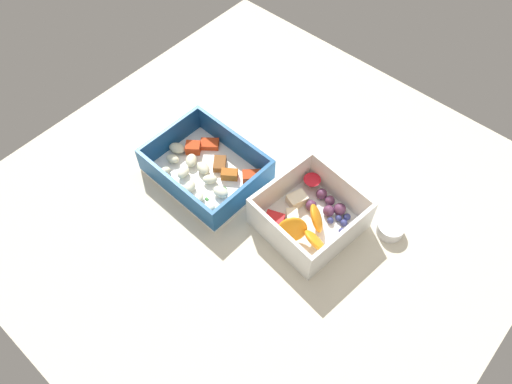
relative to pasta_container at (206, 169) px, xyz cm
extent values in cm
cube|color=beige|center=(10.76, 1.94, -2.67)|extent=(80.00, 80.00, 2.00)
cube|color=white|center=(0.12, -0.03, -1.37)|extent=(18.77, 14.72, 0.60)
cube|color=#19518C|center=(-8.76, 0.23, 1.33)|extent=(1.01, 14.21, 4.80)
cube|color=#19518C|center=(9.01, -0.29, 1.33)|extent=(1.01, 14.21, 4.80)
cube|color=#19518C|center=(0.32, 6.76, 1.33)|extent=(17.18, 1.10, 4.80)
cube|color=#19518C|center=(-0.07, -6.83, 1.33)|extent=(17.18, 1.10, 4.80)
ellipsoid|color=beige|center=(0.44, -4.27, -0.22)|extent=(2.53, 2.90, 1.21)
ellipsoid|color=beige|center=(5.05, -1.67, -0.11)|extent=(3.00, 2.30, 1.37)
ellipsoid|color=beige|center=(3.10, -4.83, -0.29)|extent=(2.38, 2.67, 1.11)
ellipsoid|color=beige|center=(-3.30, -0.28, -0.12)|extent=(3.18, 3.29, 1.35)
ellipsoid|color=beige|center=(-2.47, -2.94, -0.23)|extent=(2.03, 2.63, 1.20)
ellipsoid|color=beige|center=(1.88, -0.97, -0.20)|extent=(2.98, 2.97, 1.24)
ellipsoid|color=beige|center=(-6.03, -2.11, -0.25)|extent=(2.75, 2.32, 1.17)
ellipsoid|color=beige|center=(-5.23, -4.79, -0.34)|extent=(2.18, 2.50, 1.05)
ellipsoid|color=beige|center=(-0.57, -0.08, -0.11)|extent=(3.13, 2.53, 1.37)
ellipsoid|color=beige|center=(-7.05, -0.03, -0.05)|extent=(3.45, 2.96, 1.46)
ellipsoid|color=beige|center=(5.79, -5.12, -0.35)|extent=(1.85, 2.32, 1.03)
cube|color=brown|center=(0.69, 2.58, -0.46)|extent=(3.43, 3.58, 1.22)
cube|color=red|center=(-5.13, 1.72, -0.21)|extent=(3.27, 3.20, 1.71)
cube|color=#AD5B1E|center=(3.60, 2.31, -0.30)|extent=(3.19, 2.94, 1.55)
cube|color=red|center=(-3.76, 4.65, -0.55)|extent=(3.84, 3.70, 1.05)
cube|color=red|center=(6.76, 4.30, -0.37)|extent=(3.87, 3.85, 1.40)
cube|color=#387A33|center=(4.63, -0.32, -0.97)|extent=(0.60, 0.40, 0.20)
cube|color=#387A33|center=(0.78, -0.79, -0.97)|extent=(0.60, 0.40, 0.20)
cube|color=#387A33|center=(2.97, 1.15, -0.97)|extent=(0.60, 0.40, 0.20)
cube|color=#387A33|center=(-0.41, -4.21, -0.97)|extent=(0.60, 0.40, 0.20)
cube|color=#387A33|center=(3.87, -3.84, -0.97)|extent=(0.60, 0.40, 0.20)
cube|color=#387A33|center=(5.03, -1.40, -0.97)|extent=(0.60, 0.40, 0.20)
cube|color=white|center=(19.09, 3.81, -1.37)|extent=(15.33, 15.71, 0.60)
cube|color=white|center=(12.55, 4.57, 1.87)|extent=(2.25, 14.17, 5.87)
cube|color=white|center=(25.63, 3.04, 1.87)|extent=(2.25, 14.17, 5.87)
cube|color=white|center=(19.88, 10.56, 1.87)|extent=(12.56, 2.06, 5.87)
cube|color=white|center=(18.30, -2.95, 1.87)|extent=(12.56, 2.06, 5.87)
ellipsoid|color=orange|center=(20.33, 3.82, 1.41)|extent=(5.36, 5.36, 4.75)
ellipsoid|color=orange|center=(22.54, 0.60, 1.20)|extent=(5.08, 4.56, 4.34)
ellipsoid|color=orange|center=(18.83, -0.30, 1.48)|extent=(5.28, 5.34, 4.89)
cube|color=#F4EACC|center=(16.72, 2.51, -0.35)|extent=(2.99, 2.98, 1.45)
cube|color=red|center=(15.08, 0.03, -0.19)|extent=(3.54, 3.13, 1.76)
cube|color=#F4EACC|center=(15.35, 5.41, -0.17)|extent=(3.14, 3.59, 1.80)
sphere|color=#562D4C|center=(19.41, 8.86, -0.25)|extent=(1.63, 1.63, 1.63)
sphere|color=#562D4C|center=(20.49, 7.05, -0.14)|extent=(1.86, 1.86, 1.86)
sphere|color=#562D4C|center=(17.74, 6.03, -0.18)|extent=(1.78, 1.78, 1.78)
sphere|color=#562D4C|center=(17.66, 8.94, -0.16)|extent=(1.82, 1.82, 1.82)
sphere|color=#562D4C|center=(21.63, 8.44, -0.08)|extent=(1.99, 1.99, 1.99)
cone|color=red|center=(15.23, 9.37, 0.08)|extent=(2.86, 2.86, 2.29)
sphere|color=navy|center=(25.02, 7.69, -0.49)|extent=(1.17, 1.17, 1.17)
sphere|color=navy|center=(23.53, 7.03, -0.49)|extent=(1.16, 1.16, 1.16)
sphere|color=navy|center=(24.23, 5.59, -0.48)|extent=(1.17, 1.17, 1.17)
sphere|color=navy|center=(23.26, 8.27, -0.49)|extent=(1.17, 1.17, 1.17)
sphere|color=navy|center=(21.65, 6.00, -0.54)|extent=(1.06, 1.06, 1.06)
sphere|color=navy|center=(22.37, 7.25, -0.55)|extent=(1.05, 1.05, 1.05)
cylinder|color=white|center=(29.55, 11.16, -0.69)|extent=(4.26, 4.26, 1.95)
camera|label=1|loc=(39.57, -32.00, 65.35)|focal=34.29mm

